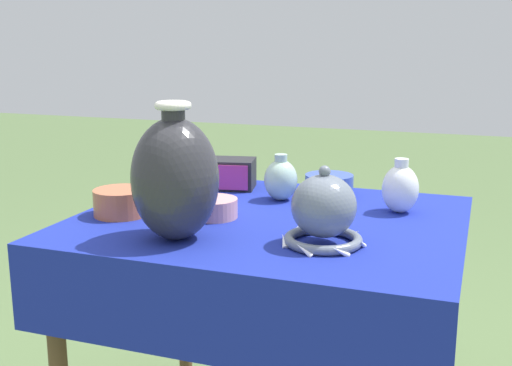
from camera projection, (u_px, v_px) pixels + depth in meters
display_table at (268, 251)px, 1.63m from camera, size 0.95×0.80×0.75m
vase_tall_bulbous at (175, 178)px, 1.41m from camera, size 0.20×0.20×0.31m
vase_dome_bell at (324, 213)px, 1.39m from camera, size 0.19×0.19×0.18m
mosaic_tile_box at (227, 174)px, 1.93m from camera, size 0.18×0.14×0.09m
pot_squat_cobalt at (329, 185)px, 1.83m from camera, size 0.14×0.14×0.06m
pot_squat_rose at (214, 208)px, 1.61m from camera, size 0.12×0.12×0.05m
pot_squat_terracotta at (121, 202)px, 1.63m from camera, size 0.14×0.14×0.07m
jar_round_celadon at (281, 180)px, 1.78m from camera, size 0.09×0.09×0.13m
jar_round_porcelain at (400, 188)px, 1.65m from camera, size 0.09×0.09×0.14m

